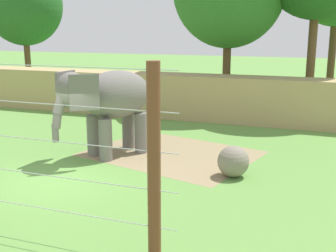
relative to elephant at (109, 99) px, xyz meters
name	(u,v)px	position (x,y,z in m)	size (l,w,h in m)	color
ground_plane	(60,179)	(-0.29, -2.81, -2.08)	(120.00, 120.00, 0.00)	#609342
dirt_patch	(172,153)	(2.03, 0.98, -2.08)	(5.85, 4.50, 0.01)	#937F5B
embankment_wall	(170,95)	(-0.29, 7.36, -0.96)	(36.00, 1.80, 2.24)	tan
elephant	(109,99)	(0.00, 0.00, 0.00)	(3.00, 3.85, 3.15)	slate
enrichment_ball	(233,161)	(4.67, -0.72, -1.59)	(0.99, 0.99, 0.99)	gray
tree_left_of_centre	(24,5)	(-13.60, 13.04, 4.08)	(5.53, 5.53, 9.09)	brown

